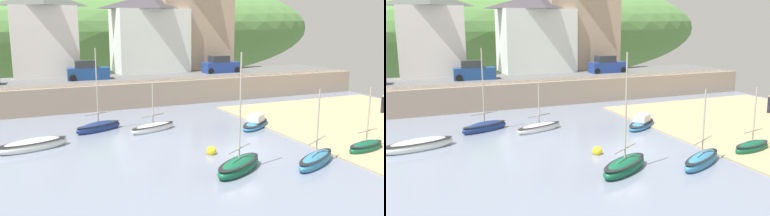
{
  "view_description": "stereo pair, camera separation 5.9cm",
  "coord_description": "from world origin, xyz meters",
  "views": [
    {
      "loc": [
        -12.89,
        -22.43,
        8.14
      ],
      "look_at": [
        -1.31,
        4.39,
        2.15
      ],
      "focal_mm": 39.39,
      "sensor_mm": 36.0,
      "label": 1
    },
    {
      "loc": [
        -12.84,
        -22.45,
        8.14
      ],
      "look_at": [
        -1.31,
        4.39,
        2.15
      ],
      "focal_mm": 39.39,
      "sensor_mm": 36.0,
      "label": 2
    }
  ],
  "objects": [
    {
      "name": "quay_seawall",
      "position": [
        0.0,
        17.5,
        1.36
      ],
      "size": [
        48.0,
        9.4,
        2.4
      ],
      "color": "gray",
      "rests_on": "ground"
    },
    {
      "name": "dinghy_open_wooden",
      "position": [
        2.9,
        -3.94,
        0.31
      ],
      "size": [
        4.12,
        2.87,
        4.66
      ],
      "rotation": [
        0.0,
        0.0,
        0.49
      ],
      "color": "teal",
      "rests_on": "ground"
    },
    {
      "name": "hillside_backdrop",
      "position": [
        4.7,
        55.2,
        6.89
      ],
      "size": [
        80.0,
        44.0,
        19.67
      ],
      "color": "#5A8E48",
      "rests_on": "ground"
    },
    {
      "name": "rowboat_small_beached",
      "position": [
        4.46,
        5.14,
        0.28
      ],
      "size": [
        4.01,
        3.51,
        1.16
      ],
      "rotation": [
        0.0,
        0.0,
        0.65
      ],
      "color": "teal",
      "rests_on": "ground"
    },
    {
      "name": "mooring_buoy",
      "position": [
        -1.75,
        0.3,
        0.19
      ],
      "size": [
        0.64,
        0.64,
        0.64
      ],
      "color": "yellow",
      "rests_on": "ground"
    },
    {
      "name": "sailboat_tall_mast",
      "position": [
        7.57,
        -3.12,
        0.3
      ],
      "size": [
        3.35,
        1.66,
        4.34
      ],
      "rotation": [
        0.0,
        0.0,
        0.21
      ],
      "color": "#115437",
      "rests_on": "ground"
    },
    {
      "name": "waterfront_building_right",
      "position": [
        7.9,
        25.2,
        8.33
      ],
      "size": [
        9.1,
        4.81,
        11.67
      ],
      "color": "tan",
      "rests_on": "ground"
    },
    {
      "name": "person_near_water",
      "position": [
        17.55,
        4.78,
        0.98
      ],
      "size": [
        0.34,
        0.34,
        1.62
      ],
      "color": "#282833",
      "rests_on": "ground"
    },
    {
      "name": "sailboat_nearest_shore",
      "position": [
        -3.31,
        7.18,
        0.26
      ],
      "size": [
        4.07,
        2.17,
        3.79
      ],
      "rotation": [
        0.0,
        0.0,
        0.33
      ],
      "color": "white",
      "rests_on": "ground"
    },
    {
      "name": "fishing_boat_green",
      "position": [
        -1.71,
        -3.1,
        0.33
      ],
      "size": [
        4.16,
        3.31,
        6.81
      ],
      "rotation": [
        0.0,
        0.0,
        0.57
      ],
      "color": "#135B3A",
      "rests_on": "ground"
    },
    {
      "name": "waterfront_building_left",
      "position": [
        -9.43,
        25.2,
        6.97
      ],
      "size": [
        6.87,
        5.16,
        9.0
      ],
      "color": "white",
      "rests_on": "ground"
    },
    {
      "name": "ground",
      "position": [
        1.4,
        -9.56,
        0.16
      ],
      "size": [
        48.0,
        41.0,
        0.61
      ],
      "color": "gray"
    },
    {
      "name": "parked_car_end_of_row",
      "position": [
        9.29,
        20.7,
        3.2
      ],
      "size": [
        4.1,
        1.82,
        1.95
      ],
      "rotation": [
        0.0,
        0.0,
        -0.0
      ],
      "color": "navy",
      "rests_on": "ground"
    },
    {
      "name": "waterfront_building_centre",
      "position": [
        2.25,
        25.2,
        6.9
      ],
      "size": [
        8.53,
        5.91,
        8.87
      ],
      "color": "white",
      "rests_on": "ground"
    },
    {
      "name": "parked_car_by_wall",
      "position": [
        -5.78,
        20.7,
        3.2
      ],
      "size": [
        4.22,
        2.0,
        1.95
      ],
      "rotation": [
        0.0,
        0.0,
        -0.07
      ],
      "color": "navy",
      "rests_on": "ground"
    },
    {
      "name": "motorboat_with_cabin",
      "position": [
        -7.13,
        8.81,
        0.33
      ],
      "size": [
        3.91,
        2.31,
        6.47
      ],
      "rotation": [
        0.0,
        0.0,
        0.38
      ],
      "color": "navy",
      "rests_on": "ground"
    },
    {
      "name": "sailboat_far_left",
      "position": [
        -11.96,
        5.74,
        0.29
      ],
      "size": [
        4.73,
        2.44,
        0.94
      ],
      "rotation": [
        0.0,
        0.0,
        0.26
      ],
      "color": "white",
      "rests_on": "ground"
    }
  ]
}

